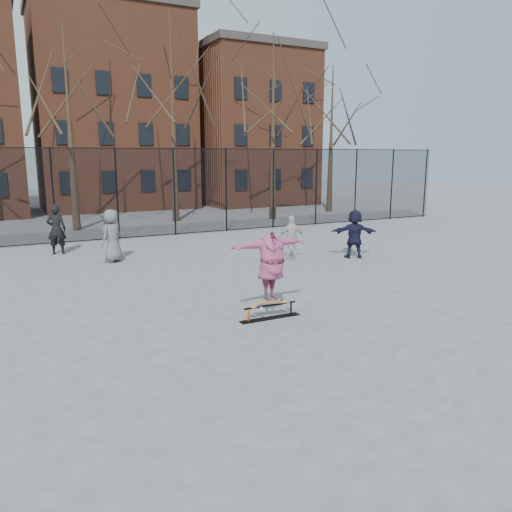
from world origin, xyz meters
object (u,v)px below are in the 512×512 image
skate_rail (270,313)px  bystander_black (56,229)px  skateboard (271,302)px  bystander_grey (112,236)px  bystander_navy (354,234)px  bystander_white (292,238)px  skater (271,265)px

skate_rail → bystander_black: bearing=109.0°
skateboard → bystander_black: (-3.55, 10.27, 0.55)m
bystander_black → bystander_grey: bearing=139.3°
bystander_black → bystander_navy: bystander_black is taller
bystander_black → bystander_white: size_ratio=1.18×
bystander_grey → bystander_white: bearing=117.0°
skate_rail → bystander_navy: 7.65m
skateboard → skater: size_ratio=0.47×
skate_rail → skateboard: size_ratio=1.61×
skate_rail → skater: bearing=0.0°
skateboard → skate_rail: bearing=-180.0°
skater → bystander_navy: bearing=32.6°
bystander_grey → bystander_navy: bystander_grey is taller
skate_rail → bystander_navy: (6.00, 4.67, 0.75)m
bystander_navy → skate_rail: bearing=65.4°
skater → bystander_black: 10.87m
skater → bystander_white: (3.76, 5.35, -0.45)m
skate_rail → skateboard: bearing=0.0°
skater → bystander_grey: size_ratio=1.08×
bystander_white → bystander_navy: size_ratio=0.90×
bystander_grey → bystander_black: bystander_black is taller
skate_rail → skateboard: skateboard is taller
skate_rail → bystander_navy: bystander_navy is taller
bystander_black → bystander_white: bystander_black is taller
skater → bystander_white: skater is taller
bystander_grey → bystander_black: 2.83m
skateboard → skater: skater is taller
skate_rail → bystander_grey: bearing=103.8°
skateboard → bystander_navy: bystander_navy is taller
skater → bystander_navy: (5.98, 4.67, -0.37)m
skater → bystander_grey: 8.16m
skater → bystander_navy: 7.60m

